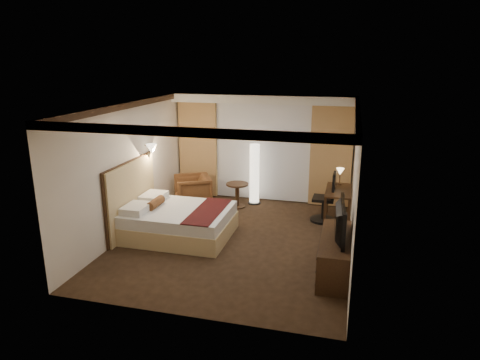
% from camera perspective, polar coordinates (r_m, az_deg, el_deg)
% --- Properties ---
extents(floor, '(4.50, 5.50, 0.01)m').
position_cam_1_polar(floor, '(8.74, -0.67, -7.97)').
color(floor, black).
rests_on(floor, ground).
extents(ceiling, '(4.50, 5.50, 0.01)m').
position_cam_1_polar(ceiling, '(8.03, -0.73, 9.93)').
color(ceiling, white).
rests_on(ceiling, back_wall).
extents(back_wall, '(4.50, 0.02, 2.70)m').
position_cam_1_polar(back_wall, '(10.89, 3.13, 4.29)').
color(back_wall, white).
rests_on(back_wall, floor).
extents(left_wall, '(0.02, 5.50, 2.70)m').
position_cam_1_polar(left_wall, '(9.12, -14.47, 1.52)').
color(left_wall, white).
rests_on(left_wall, floor).
extents(right_wall, '(0.02, 5.50, 2.70)m').
position_cam_1_polar(right_wall, '(8.01, 15.02, -0.49)').
color(right_wall, white).
rests_on(right_wall, floor).
extents(crown_molding, '(4.50, 5.50, 0.12)m').
position_cam_1_polar(crown_molding, '(8.04, -0.73, 9.50)').
color(crown_molding, black).
rests_on(crown_molding, ceiling).
extents(soffit, '(4.50, 0.50, 0.20)m').
position_cam_1_polar(soffit, '(10.47, 2.95, 10.74)').
color(soffit, white).
rests_on(soffit, ceiling).
extents(curtain_sheer, '(2.48, 0.04, 2.45)m').
position_cam_1_polar(curtain_sheer, '(10.83, 3.03, 3.69)').
color(curtain_sheer, silver).
rests_on(curtain_sheer, back_wall).
extents(curtain_left_drape, '(1.00, 0.14, 2.45)m').
position_cam_1_polar(curtain_left_drape, '(11.23, -5.57, 4.07)').
color(curtain_left_drape, tan).
rests_on(curtain_left_drape, back_wall).
extents(curtain_right_drape, '(1.00, 0.14, 2.45)m').
position_cam_1_polar(curtain_right_drape, '(10.57, 12.04, 3.06)').
color(curtain_right_drape, tan).
rests_on(curtain_right_drape, back_wall).
extents(wall_sconce, '(0.24, 0.24, 0.24)m').
position_cam_1_polar(wall_sconce, '(9.61, -11.70, 4.06)').
color(wall_sconce, white).
rests_on(wall_sconce, left_wall).
extents(bed, '(2.07, 1.61, 0.61)m').
position_cam_1_polar(bed, '(8.89, -8.07, -5.58)').
color(bed, white).
rests_on(bed, floor).
extents(headboard, '(0.12, 1.91, 1.50)m').
position_cam_1_polar(headboard, '(9.18, -14.21, -2.27)').
color(headboard, tan).
rests_on(headboard, floor).
extents(armchair, '(1.08, 1.10, 0.85)m').
position_cam_1_polar(armchair, '(10.59, -6.34, -1.27)').
color(armchair, '#523218').
rests_on(armchair, floor).
extents(side_table, '(0.55, 0.55, 0.60)m').
position_cam_1_polar(side_table, '(10.51, -0.36, -2.03)').
color(side_table, black).
rests_on(side_table, floor).
extents(floor_lamp, '(0.32, 0.32, 1.53)m').
position_cam_1_polar(floor_lamp, '(10.64, 1.94, 0.80)').
color(floor_lamp, white).
rests_on(floor_lamp, floor).
extents(desk, '(0.55, 1.15, 0.75)m').
position_cam_1_polar(desk, '(9.80, 12.88, -3.34)').
color(desk, black).
rests_on(desk, floor).
extents(desk_lamp, '(0.18, 0.18, 0.34)m').
position_cam_1_polar(desk_lamp, '(10.04, 13.17, 0.37)').
color(desk_lamp, '#FFD899').
rests_on(desk_lamp, desk).
extents(office_chair, '(0.56, 0.56, 1.14)m').
position_cam_1_polar(office_chair, '(9.70, 11.07, -2.21)').
color(office_chair, black).
rests_on(office_chair, floor).
extents(dresser, '(0.50, 1.67, 0.65)m').
position_cam_1_polar(dresser, '(7.53, 12.52, -9.73)').
color(dresser, black).
rests_on(dresser, floor).
extents(television, '(0.73, 1.19, 0.15)m').
position_cam_1_polar(television, '(7.28, 12.59, -5.03)').
color(television, black).
rests_on(television, dresser).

